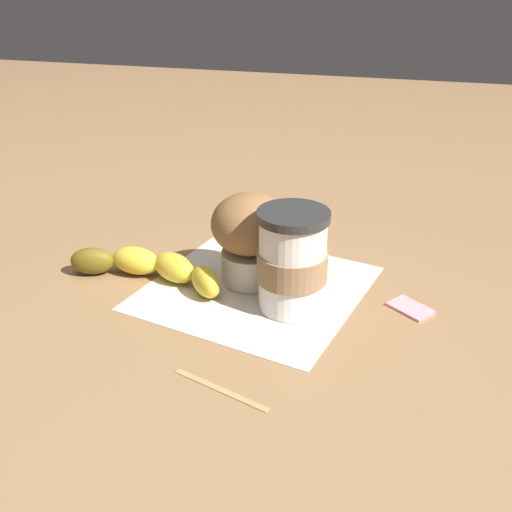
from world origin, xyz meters
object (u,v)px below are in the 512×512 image
muffin (250,234)px  banana (152,267)px  coffee_cup (292,261)px  sugar_packet (410,308)px

muffin → banana: bearing=14.9°
banana → coffee_cup: bearing=175.2°
coffee_cup → muffin: size_ratio=1.04×
muffin → banana: size_ratio=0.53×
muffin → sugar_packet: (-0.20, 0.02, -0.06)m
coffee_cup → sugar_packet: coffee_cup is taller
banana → sugar_packet: banana is taller
muffin → sugar_packet: 0.22m
coffee_cup → muffin: bearing=-36.6°
coffee_cup → sugar_packet: (-0.14, -0.03, -0.06)m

